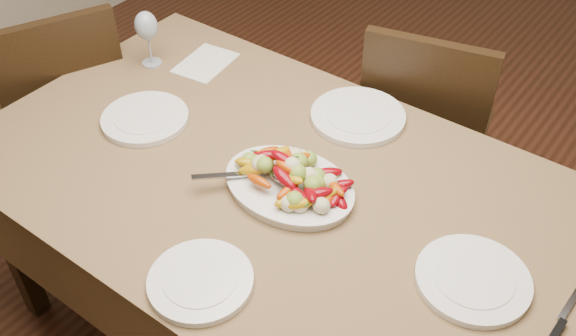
# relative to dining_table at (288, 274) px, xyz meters

# --- Properties ---
(floor) EXTENTS (6.00, 6.00, 0.00)m
(floor) POSITION_rel_dining_table_xyz_m (0.12, 0.26, -0.38)
(floor) COLOR #3C1F12
(floor) RESTS_ON ground
(dining_table) EXTENTS (1.85, 1.06, 0.76)m
(dining_table) POSITION_rel_dining_table_xyz_m (0.00, 0.00, 0.00)
(dining_table) COLOR brown
(dining_table) RESTS_ON ground
(chair_far) EXTENTS (0.51, 0.51, 0.95)m
(chair_far) POSITION_rel_dining_table_xyz_m (0.05, 0.79, 0.10)
(chair_far) COLOR black
(chair_far) RESTS_ON ground
(chair_left) EXTENTS (0.55, 0.55, 0.95)m
(chair_left) POSITION_rel_dining_table_xyz_m (-1.11, 0.05, 0.10)
(chair_left) COLOR black
(chair_left) RESTS_ON ground
(serving_platter) EXTENTS (0.36, 0.27, 0.02)m
(serving_platter) POSITION_rel_dining_table_xyz_m (0.02, -0.02, 0.39)
(serving_platter) COLOR white
(serving_platter) RESTS_ON dining_table
(roasted_vegetables) EXTENTS (0.30, 0.20, 0.09)m
(roasted_vegetables) POSITION_rel_dining_table_xyz_m (0.02, -0.02, 0.45)
(roasted_vegetables) COLOR #6F020A
(roasted_vegetables) RESTS_ON serving_platter
(serving_spoon) EXTENTS (0.25, 0.23, 0.03)m
(serving_spoon) POSITION_rel_dining_table_xyz_m (-0.05, -0.05, 0.43)
(serving_spoon) COLOR #9EA0A8
(serving_spoon) RESTS_ON serving_platter
(plate_left) EXTENTS (0.26, 0.26, 0.02)m
(plate_left) POSITION_rel_dining_table_xyz_m (-0.52, -0.03, 0.39)
(plate_left) COLOR white
(plate_left) RESTS_ON dining_table
(plate_right) EXTENTS (0.27, 0.27, 0.02)m
(plate_right) POSITION_rel_dining_table_xyz_m (0.54, -0.00, 0.39)
(plate_right) COLOR white
(plate_right) RESTS_ON dining_table
(plate_far) EXTENTS (0.29, 0.29, 0.02)m
(plate_far) POSITION_rel_dining_table_xyz_m (-0.01, 0.36, 0.39)
(plate_far) COLOR white
(plate_far) RESTS_ON dining_table
(plate_near) EXTENTS (0.25, 0.25, 0.02)m
(plate_near) POSITION_rel_dining_table_xyz_m (0.04, -0.39, 0.39)
(plate_near) COLOR white
(plate_near) RESTS_ON dining_table
(wine_glass) EXTENTS (0.08, 0.08, 0.20)m
(wine_glass) POSITION_rel_dining_table_xyz_m (-0.73, 0.20, 0.48)
(wine_glass) COLOR #8C99A5
(wine_glass) RESTS_ON dining_table
(menu_card) EXTENTS (0.18, 0.23, 0.00)m
(menu_card) POSITION_rel_dining_table_xyz_m (-0.59, 0.32, 0.38)
(menu_card) COLOR silver
(menu_card) RESTS_ON dining_table
(table_knife) EXTENTS (0.03, 0.20, 0.01)m
(table_knife) POSITION_rel_dining_table_xyz_m (0.74, 0.01, 0.38)
(table_knife) COLOR #9EA0A8
(table_knife) RESTS_ON dining_table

